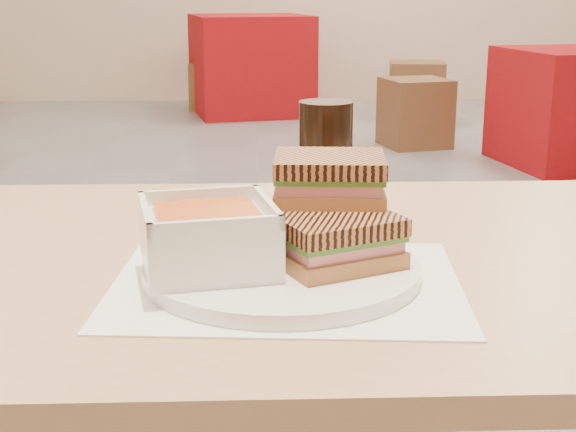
{
  "coord_description": "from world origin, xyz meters",
  "views": [
    {
      "loc": [
        -0.02,
        -2.81,
        1.05
      ],
      "look_at": [
        0.01,
        -2.0,
        0.82
      ],
      "focal_mm": 51.08,
      "sensor_mm": 36.0,
      "label": 1
    }
  ],
  "objects_px": {
    "bg_chair_2l": "(213,86)",
    "bg_table_1": "(575,107)",
    "bg_chair_2r": "(416,92)",
    "main_table": "(308,343)",
    "plate": "(282,269)",
    "panini_lower": "(336,240)",
    "bg_chair_1l": "(415,113)",
    "cola_glass": "(325,159)",
    "bg_table_2": "(251,65)",
    "soup_bowl": "(208,240)"
  },
  "relations": [
    {
      "from": "soup_bowl",
      "to": "bg_table_1",
      "type": "xyz_separation_m",
      "value": [
        1.97,
        4.02,
        -0.45
      ]
    },
    {
      "from": "cola_glass",
      "to": "bg_chair_2l",
      "type": "height_order",
      "value": "cola_glass"
    },
    {
      "from": "soup_bowl",
      "to": "bg_table_2",
      "type": "xyz_separation_m",
      "value": [
        0.02,
        6.2,
        -0.39
      ]
    },
    {
      "from": "bg_chair_1l",
      "to": "bg_chair_2l",
      "type": "distance_m",
      "value": 2.27
    },
    {
      "from": "soup_bowl",
      "to": "bg_chair_1l",
      "type": "bearing_deg",
      "value": 76.29
    },
    {
      "from": "main_table",
      "to": "bg_chair_1l",
      "type": "bearing_deg",
      "value": 77.32
    },
    {
      "from": "soup_bowl",
      "to": "bg_chair_1l",
      "type": "distance_m",
      "value": 4.82
    },
    {
      "from": "bg_table_2",
      "to": "bg_chair_2r",
      "type": "height_order",
      "value": "bg_table_2"
    },
    {
      "from": "main_table",
      "to": "bg_table_2",
      "type": "relative_size",
      "value": 1.1
    },
    {
      "from": "bg_chair_2l",
      "to": "soup_bowl",
      "type": "bearing_deg",
      "value": -87.25
    },
    {
      "from": "main_table",
      "to": "plate",
      "type": "distance_m",
      "value": 0.15
    },
    {
      "from": "bg_table_2",
      "to": "bg_chair_2r",
      "type": "distance_m",
      "value": 1.42
    },
    {
      "from": "panini_lower",
      "to": "bg_table_2",
      "type": "distance_m",
      "value": 6.2
    },
    {
      "from": "bg_chair_1l",
      "to": "soup_bowl",
      "type": "bearing_deg",
      "value": -103.71
    },
    {
      "from": "bg_table_2",
      "to": "bg_chair_2l",
      "type": "bearing_deg",
      "value": 148.82
    },
    {
      "from": "bg_table_1",
      "to": "bg_chair_2r",
      "type": "xyz_separation_m",
      "value": [
        -0.63,
        1.66,
        -0.11
      ]
    },
    {
      "from": "panini_lower",
      "to": "bg_chair_2r",
      "type": "distance_m",
      "value": 5.83
    },
    {
      "from": "plate",
      "to": "bg_table_2",
      "type": "xyz_separation_m",
      "value": [
        -0.05,
        6.18,
        -0.35
      ]
    },
    {
      "from": "bg_table_2",
      "to": "bg_chair_1l",
      "type": "xyz_separation_m",
      "value": [
        1.11,
        -1.55,
        -0.18
      ]
    },
    {
      "from": "bg_chair_2l",
      "to": "bg_chair_2r",
      "type": "bearing_deg",
      "value": -23.5
    },
    {
      "from": "panini_lower",
      "to": "bg_chair_2l",
      "type": "relative_size",
      "value": 0.37
    },
    {
      "from": "cola_glass",
      "to": "panini_lower",
      "type": "bearing_deg",
      "value": -92.47
    },
    {
      "from": "bg_table_1",
      "to": "cola_glass",
      "type": "bearing_deg",
      "value": -115.97
    },
    {
      "from": "cola_glass",
      "to": "plate",
      "type": "bearing_deg",
      "value": -104.98
    },
    {
      "from": "cola_glass",
      "to": "bg_chair_1l",
      "type": "height_order",
      "value": "cola_glass"
    },
    {
      "from": "bg_chair_2l",
      "to": "bg_chair_2r",
      "type": "height_order",
      "value": "bg_chair_2r"
    },
    {
      "from": "main_table",
      "to": "soup_bowl",
      "type": "xyz_separation_m",
      "value": [
        -0.11,
        -0.1,
        0.16
      ]
    },
    {
      "from": "bg_chair_2l",
      "to": "bg_table_1",
      "type": "bearing_deg",
      "value": -46.14
    },
    {
      "from": "main_table",
      "to": "bg_chair_2r",
      "type": "height_order",
      "value": "main_table"
    },
    {
      "from": "plate",
      "to": "bg_chair_2l",
      "type": "bearing_deg",
      "value": 93.44
    },
    {
      "from": "cola_glass",
      "to": "bg_chair_1l",
      "type": "relative_size",
      "value": 0.31
    },
    {
      "from": "cola_glass",
      "to": "bg_table_1",
      "type": "relative_size",
      "value": 0.17
    },
    {
      "from": "panini_lower",
      "to": "bg_chair_1l",
      "type": "bearing_deg",
      "value": 77.82
    },
    {
      "from": "main_table",
      "to": "bg_table_1",
      "type": "height_order",
      "value": "main_table"
    },
    {
      "from": "plate",
      "to": "bg_table_2",
      "type": "bearing_deg",
      "value": 90.47
    },
    {
      "from": "plate",
      "to": "bg_chair_2l",
      "type": "relative_size",
      "value": 0.72
    },
    {
      "from": "main_table",
      "to": "bg_table_1",
      "type": "distance_m",
      "value": 4.35
    },
    {
      "from": "cola_glass",
      "to": "bg_table_1",
      "type": "bearing_deg",
      "value": 64.03
    },
    {
      "from": "soup_bowl",
      "to": "bg_table_1",
      "type": "bearing_deg",
      "value": 63.87
    },
    {
      "from": "soup_bowl",
      "to": "cola_glass",
      "type": "bearing_deg",
      "value": 61.68
    },
    {
      "from": "main_table",
      "to": "bg_table_2",
      "type": "distance_m",
      "value": 6.1
    },
    {
      "from": "plate",
      "to": "bg_chair_1l",
      "type": "xyz_separation_m",
      "value": [
        1.06,
        4.63,
        -0.53
      ]
    },
    {
      "from": "bg_chair_2r",
      "to": "bg_table_2",
      "type": "bearing_deg",
      "value": 158.61
    },
    {
      "from": "bg_table_1",
      "to": "bg_chair_2l",
      "type": "xyz_separation_m",
      "value": [
        -2.28,
        2.37,
        -0.14
      ]
    },
    {
      "from": "main_table",
      "to": "cola_glass",
      "type": "height_order",
      "value": "cola_glass"
    },
    {
      "from": "plate",
      "to": "soup_bowl",
      "type": "height_order",
      "value": "soup_bowl"
    },
    {
      "from": "cola_glass",
      "to": "bg_table_1",
      "type": "height_order",
      "value": "cola_glass"
    },
    {
      "from": "plate",
      "to": "bg_table_2",
      "type": "distance_m",
      "value": 6.19
    },
    {
      "from": "main_table",
      "to": "panini_lower",
      "type": "relative_size",
      "value": 8.01
    },
    {
      "from": "bg_table_2",
      "to": "plate",
      "type": "bearing_deg",
      "value": -89.53
    }
  ]
}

